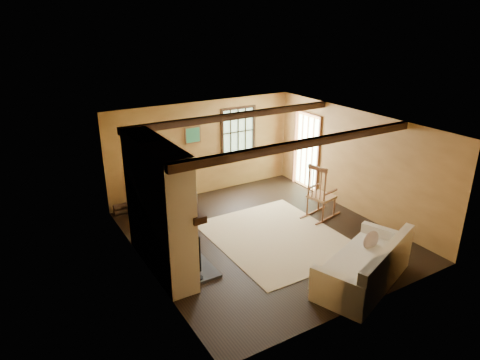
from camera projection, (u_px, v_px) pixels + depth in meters
ground at (263, 236)px, 9.03m from camera, size 5.50×5.50×0.00m
room_envelope at (267, 157)px, 8.74m from camera, size 5.02×5.52×2.44m
fireplace at (160, 212)px, 7.56m from camera, size 1.02×2.30×2.40m
rug at (276, 237)px, 8.96m from camera, size 2.50×3.00×0.01m
rocking_chair at (320, 195)px, 9.68m from camera, size 1.01×0.68×1.28m
sofa at (366, 268)px, 7.33m from camera, size 2.29×1.60×0.85m
firewood_pile at (130, 207)px, 10.04m from camera, size 0.75×0.14×0.27m
laundry_basket at (185, 196)px, 10.59m from camera, size 0.54×0.43×0.30m
basket_pillow at (185, 187)px, 10.50m from camera, size 0.43×0.37×0.19m
armchair at (160, 198)px, 9.86m from camera, size 1.16×1.17×0.81m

